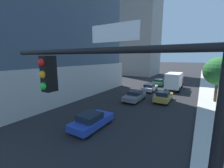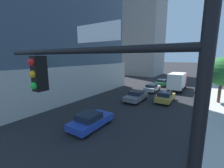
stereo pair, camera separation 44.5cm
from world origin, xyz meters
name	(u,v)px [view 1 (the left image)]	position (x,y,z in m)	size (l,w,h in m)	color
sidewalk	(221,112)	(8.13, 20.00, 0.07)	(4.72, 120.00, 0.15)	#B2AFA8
construction_building	(137,21)	(-14.98, 50.87, 18.56)	(15.28, 13.26, 42.25)	#9E9B93
traffic_light_pole	(120,120)	(4.40, 3.14, 4.74)	(5.63, 0.48, 6.77)	black
street_tree	(219,71)	(7.74, 24.27, 4.28)	(3.71, 3.71, 6.01)	brown
car_blue	(91,121)	(-1.94, 9.69, 0.67)	(1.94, 4.24, 1.36)	#233D9E
car_green	(159,82)	(-1.94, 32.76, 0.73)	(1.93, 4.30, 1.41)	#1E6638
car_gold	(163,96)	(1.63, 20.97, 0.75)	(1.84, 4.24, 1.51)	#AD8938
car_silver	(150,87)	(-1.94, 26.24, 0.70)	(1.78, 4.34, 1.37)	#B7B7BC
car_gray	(135,96)	(-1.94, 19.23, 0.72)	(1.95, 4.35, 1.42)	slate
box_truck	(175,80)	(1.63, 29.88, 1.84)	(2.38, 7.06, 3.26)	#B21E1E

